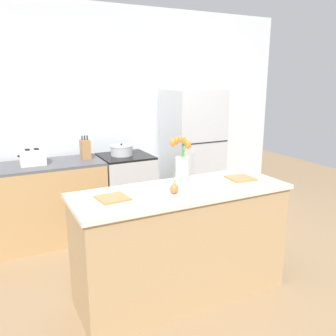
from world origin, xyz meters
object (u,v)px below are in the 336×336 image
flower_vase (182,166)px  knife_block (85,149)px  cooking_pot (122,150)px  plate_setting_right (240,179)px  pear_figurine (174,188)px  toaster (33,157)px  refrigerator (192,154)px  stove_range (126,191)px  plate_setting_left (113,199)px

flower_vase → knife_block: (-0.40, 1.58, -0.10)m
cooking_pot → plate_setting_right: bearing=-72.1°
pear_figurine → toaster: toaster is taller
knife_block → refrigerator: bearing=-1.6°
pear_figurine → toaster: 1.87m
cooking_pot → refrigerator: bearing=-1.2°
stove_range → pear_figurine: (-0.21, -1.68, 0.54)m
toaster → knife_block: bearing=4.9°
plate_setting_left → toaster: toaster is taller
flower_vase → plate_setting_right: flower_vase is taller
plate_setting_right → toaster: toaster is taller
refrigerator → plate_setting_right: 1.67m
pear_figurine → knife_block: bearing=98.7°
flower_vase → pear_figurine: 0.23m
flower_vase → pear_figurine: (-0.14, -0.13, -0.13)m
stove_range → plate_setting_right: bearing=-73.0°
stove_range → toaster: bearing=-179.5°
stove_range → plate_setting_left: size_ratio=2.83×
pear_figurine → cooking_pot: pear_figurine is taller
knife_block → stove_range: bearing=-4.9°
plate_setting_left → knife_block: knife_block is taller
refrigerator → flower_vase: bearing=-123.5°
refrigerator → toaster: bearing=-179.7°
toaster → plate_setting_left: bearing=-76.9°
plate_setting_right → toaster: size_ratio=1.16×
knife_block → pear_figurine: bearing=-81.3°
toaster → stove_range: bearing=0.5°
stove_range → knife_block: bearing=175.1°
refrigerator → flower_vase: 1.87m
plate_setting_right → cooking_pot: size_ratio=1.19×
pear_figurine → plate_setting_left: bearing=171.6°
knife_block → plate_setting_right: bearing=-59.6°
plate_setting_left → toaster: size_ratio=1.16×
refrigerator → plate_setting_right: (-0.46, -1.61, 0.12)m
cooking_pot → toaster: bearing=-178.3°
plate_setting_left → cooking_pot: cooking_pot is taller
stove_range → refrigerator: (0.95, 0.00, 0.39)m
plate_setting_left → knife_block: bearing=82.5°
stove_range → toaster: 1.19m
toaster → cooking_pot: (1.02, 0.03, -0.02)m
flower_vase → pear_figurine: flower_vase is taller
pear_figurine → toaster: size_ratio=0.40×
flower_vase → plate_setting_right: 0.59m
toaster → cooking_pot: 1.02m
stove_range → pear_figurine: 1.77m
flower_vase → knife_block: size_ratio=1.60×
stove_range → plate_setting_left: 1.82m
flower_vase → knife_block: flower_vase is taller
refrigerator → plate_setting_left: refrigerator is taller
refrigerator → stove_range: bearing=-180.0°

